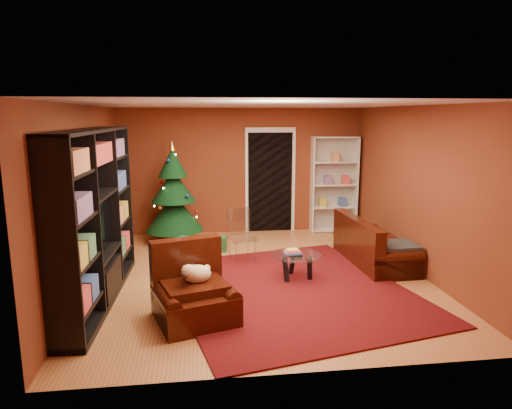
{
  "coord_description": "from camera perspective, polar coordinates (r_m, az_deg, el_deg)",
  "views": [
    {
      "loc": [
        -0.91,
        -6.68,
        2.46
      ],
      "look_at": [
        0.0,
        0.4,
        1.05
      ],
      "focal_mm": 32.0,
      "sensor_mm": 36.0,
      "label": 1
    }
  ],
  "objects": [
    {
      "name": "wall_left",
      "position": [
        6.97,
        -20.62,
        0.87
      ],
      "size": [
        0.05,
        5.5,
        2.6
      ],
      "primitive_type": "cube",
      "color": "maroon",
      "rests_on": "ground"
    },
    {
      "name": "ceiling",
      "position": [
        6.74,
        0.44,
        12.58
      ],
      "size": [
        5.0,
        5.5,
        0.05
      ],
      "primitive_type": "cube",
      "color": "silver",
      "rests_on": "wall_back"
    },
    {
      "name": "wall_right",
      "position": [
        7.6,
        19.66,
        1.74
      ],
      "size": [
        0.05,
        5.5,
        2.6
      ],
      "primitive_type": "cube",
      "color": "maroon",
      "rests_on": "ground"
    },
    {
      "name": "rug",
      "position": [
        6.62,
        4.33,
        -10.56
      ],
      "size": [
        3.84,
        4.24,
        0.02
      ],
      "primitive_type": "cube",
      "rotation": [
        0.0,
        0.0,
        0.21
      ],
      "color": "#510B0D",
      "rests_on": "floor"
    },
    {
      "name": "gift_box_teal",
      "position": [
        8.38,
        -8.78,
        -5.05
      ],
      "size": [
        0.36,
        0.36,
        0.28
      ],
      "primitive_type": "cube",
      "rotation": [
        0.0,
        0.0,
        -0.36
      ],
      "color": "teal",
      "rests_on": "floor"
    },
    {
      "name": "coffee_table",
      "position": [
        6.99,
        5.02,
        -7.72
      ],
      "size": [
        0.8,
        0.8,
        0.48
      ],
      "primitive_type": null,
      "rotation": [
        0.0,
        0.0,
        0.04
      ],
      "color": "gray",
      "rests_on": "rug"
    },
    {
      "name": "sofa",
      "position": [
        7.92,
        14.71,
        -4.33
      ],
      "size": [
        0.89,
        1.86,
        0.78
      ],
      "primitive_type": null,
      "rotation": [
        0.0,
        0.0,
        1.61
      ],
      "color": "black",
      "rests_on": "rug"
    },
    {
      "name": "white_bookshelf",
      "position": [
        9.79,
        9.73,
        2.47
      ],
      "size": [
        0.97,
        0.39,
        2.07
      ],
      "primitive_type": null,
      "rotation": [
        0.0,
        0.0,
        -0.05
      ],
      "color": "white",
      "rests_on": "floor"
    },
    {
      "name": "gift_box_red",
      "position": [
        9.45,
        -8.8,
        -3.39
      ],
      "size": [
        0.27,
        0.27,
        0.21
      ],
      "primitive_type": "cube",
      "rotation": [
        0.0,
        0.0,
        0.38
      ],
      "color": "#AC242C",
      "rests_on": "floor"
    },
    {
      "name": "doorway",
      "position": [
        9.63,
        1.78,
        2.75
      ],
      "size": [
        1.06,
        0.6,
        2.16
      ],
      "primitive_type": null,
      "color": "black",
      "rests_on": "floor"
    },
    {
      "name": "floor",
      "position": [
        7.18,
        0.41,
        -9.06
      ],
      "size": [
        5.0,
        5.5,
        0.05
      ],
      "primitive_type": "cube",
      "color": "#AC6735",
      "rests_on": "ground"
    },
    {
      "name": "dog",
      "position": [
        5.61,
        -7.36,
        -8.61
      ],
      "size": [
        0.47,
        0.4,
        0.25
      ],
      "primitive_type": null,
      "rotation": [
        0.0,
        0.0,
        0.3
      ],
      "color": "beige",
      "rests_on": "armchair"
    },
    {
      "name": "christmas_tree",
      "position": [
        8.92,
        -10.25,
        1.32
      ],
      "size": [
        1.33,
        1.33,
        1.98
      ],
      "primitive_type": null,
      "rotation": [
        0.0,
        0.0,
        0.22
      ],
      "color": "black",
      "rests_on": "floor"
    },
    {
      "name": "acrylic_chair",
      "position": [
        7.71,
        -1.75,
        -4.26
      ],
      "size": [
        0.52,
        0.55,
        0.82
      ],
      "primitive_type": null,
      "rotation": [
        0.0,
        0.0,
        0.26
      ],
      "color": "#66605B",
      "rests_on": "rug"
    },
    {
      "name": "media_unit",
      "position": [
        6.32,
        -19.64,
        -1.54
      ],
      "size": [
        0.57,
        2.99,
        2.28
      ],
      "primitive_type": null,
      "rotation": [
        0.0,
        0.0,
        -0.04
      ],
      "color": "black",
      "rests_on": "floor"
    },
    {
      "name": "wall_back",
      "position": [
        9.57,
        -1.82,
        4.2
      ],
      "size": [
        5.0,
        0.05,
        2.6
      ],
      "primitive_type": "cube",
      "color": "maroon",
      "rests_on": "ground"
    },
    {
      "name": "armchair",
      "position": [
        5.62,
        -7.65,
        -10.62
      ],
      "size": [
        1.22,
        1.22,
        0.76
      ],
      "primitive_type": null,
      "rotation": [
        0.0,
        0.0,
        0.3
      ],
      "color": "black",
      "rests_on": "rug"
    },
    {
      "name": "gift_box_green",
      "position": [
        8.43,
        -4.59,
        -4.91
      ],
      "size": [
        0.3,
        0.3,
        0.26
      ],
      "primitive_type": "cube",
      "rotation": [
        0.0,
        0.0,
        -0.15
      ],
      "color": "#195126",
      "rests_on": "floor"
    }
  ]
}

